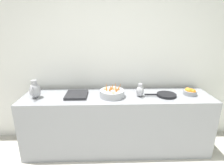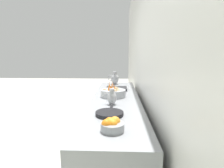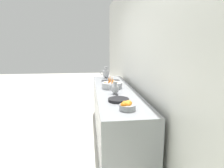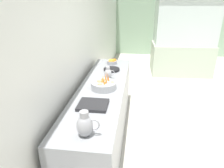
# 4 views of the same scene
# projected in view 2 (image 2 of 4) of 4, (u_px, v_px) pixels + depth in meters

# --- Properties ---
(ground_plane) EXTENTS (16.54, 16.54, 0.00)m
(ground_plane) POSITION_uv_depth(u_px,v_px,m) (15.00, 152.00, 2.70)
(ground_plane) COLOR #B7B2A5
(tile_wall_left) EXTENTS (0.10, 9.48, 3.00)m
(tile_wall_left) POSITION_uv_depth(u_px,v_px,m) (157.00, 50.00, 1.81)
(tile_wall_left) COLOR silver
(tile_wall_left) RESTS_ON ground_plane
(prep_counter) EXTENTS (0.63, 2.70, 0.87)m
(prep_counter) POSITION_uv_depth(u_px,v_px,m) (116.00, 128.00, 2.49)
(prep_counter) COLOR gray
(prep_counter) RESTS_ON ground_plane
(vegetable_colander) EXTENTS (0.35, 0.35, 0.22)m
(vegetable_colander) POSITION_uv_depth(u_px,v_px,m) (113.00, 93.00, 2.48)
(vegetable_colander) COLOR #9EA0A5
(vegetable_colander) RESTS_ON prep_counter
(orange_bowl) EXTENTS (0.18, 0.18, 0.10)m
(orange_bowl) POSITION_uv_depth(u_px,v_px,m) (112.00, 125.00, 1.38)
(orange_bowl) COLOR gray
(orange_bowl) RESTS_ON prep_counter
(metal_pitcher_tall) EXTENTS (0.21, 0.15, 0.25)m
(metal_pitcher_tall) POSITION_uv_depth(u_px,v_px,m) (115.00, 78.00, 3.52)
(metal_pitcher_tall) COLOR #939399
(metal_pitcher_tall) RESTS_ON prep_counter
(metal_pitcher_short) EXTENTS (0.16, 0.11, 0.19)m
(metal_pitcher_short) POSITION_uv_depth(u_px,v_px,m) (112.00, 97.00, 2.09)
(metal_pitcher_short) COLOR #A3A3A8
(metal_pitcher_short) RESTS_ON prep_counter
(counter_sink_basin) EXTENTS (0.34, 0.30, 0.04)m
(counter_sink_basin) POSITION_uv_depth(u_px,v_px,m) (117.00, 89.00, 2.99)
(counter_sink_basin) COLOR #232326
(counter_sink_basin) RESTS_ON prep_counter
(skillet_on_counter) EXTENTS (0.27, 0.45, 0.03)m
(skillet_on_counter) POSITION_uv_depth(u_px,v_px,m) (110.00, 113.00, 1.74)
(skillet_on_counter) COLOR black
(skillet_on_counter) RESTS_ON prep_counter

